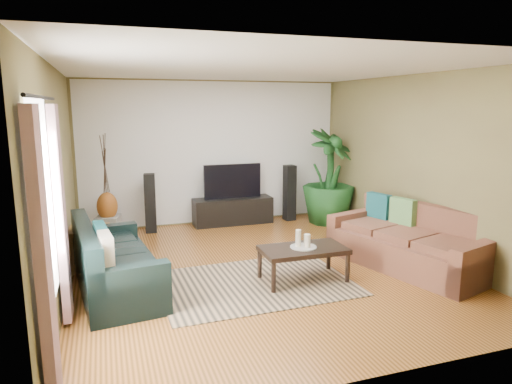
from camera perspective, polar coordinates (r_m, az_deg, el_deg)
name	(u,v)px	position (r m, az deg, el deg)	size (l,w,h in m)	color
floor	(261,268)	(6.44, 0.57, -9.53)	(5.50, 5.50, 0.00)	#9C5928
ceiling	(261,69)	(6.06, 0.62, 15.17)	(5.50, 5.50, 0.00)	white
wall_back	(213,153)	(8.73, -5.36, 4.91)	(5.00, 5.00, 0.00)	olive
wall_front	(377,221)	(3.67, 14.86, -3.57)	(5.00, 5.00, 0.00)	olive
wall_left	(59,183)	(5.80, -23.44, 1.09)	(5.50, 5.50, 0.00)	olive
wall_right	(417,165)	(7.31, 19.47, 3.20)	(5.50, 5.50, 0.00)	olive
backwall_panel	(213,153)	(8.72, -5.34, 4.90)	(4.90, 4.90, 0.00)	white
window_pane	(45,207)	(4.22, -24.92, -1.67)	(1.80, 1.80, 0.00)	white
curtain_near	(43,263)	(3.56, -25.06, -8.06)	(0.08, 0.35, 2.20)	gray
curtain_far	(61,215)	(5.00, -23.24, -2.67)	(0.08, 0.35, 2.20)	gray
curtain_rod	(42,97)	(4.13, -25.22, 10.66)	(0.03, 0.03, 1.90)	black
sofa_left	(116,257)	(5.86, -17.10, -7.73)	(1.98, 0.85, 0.85)	black
sofa_right	(408,238)	(6.72, 18.46, -5.42)	(2.21, 0.99, 0.85)	brown
area_rug	(255,283)	(5.93, -0.13, -11.31)	(2.41, 1.71, 0.01)	#9E805D
coffee_table	(303,264)	(5.98, 5.90, -8.95)	(1.09, 0.59, 0.44)	black
candle_tray	(303,247)	(5.91, 5.94, -6.85)	(0.34, 0.34, 0.01)	#969691
candle_tall	(298,238)	(5.88, 5.31, -5.75)	(0.07, 0.07, 0.22)	beige
candle_mid	(308,241)	(5.87, 6.48, -6.07)	(0.07, 0.07, 0.17)	#EEE5C9
candle_short	(307,239)	(5.97, 6.33, -5.91)	(0.07, 0.07, 0.14)	beige
tv_stand	(233,211)	(8.75, -2.92, -2.36)	(1.50, 0.45, 0.50)	black
television	(232,181)	(8.64, -2.96, 1.36)	(1.10, 0.06, 0.65)	black
speaker_left	(150,203)	(8.31, -13.08, -1.38)	(0.19, 0.21, 1.05)	black
speaker_right	(290,193)	(8.99, 4.21, -0.10)	(0.20, 0.22, 1.09)	black
potted_plant	(329,177)	(8.79, 9.15, 1.89)	(1.01, 1.01, 1.80)	#164319
plant_pot	(328,216)	(8.94, 9.01, -2.99)	(0.33, 0.33, 0.26)	black
pedestal	(109,227)	(8.24, -17.96, -4.16)	(0.38, 0.38, 0.38)	gray
vase	(107,206)	(8.15, -18.10, -1.70)	(0.34, 0.34, 0.48)	brown
side_table	(89,248)	(6.81, -20.13, -6.56)	(0.54, 0.54, 0.57)	brown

